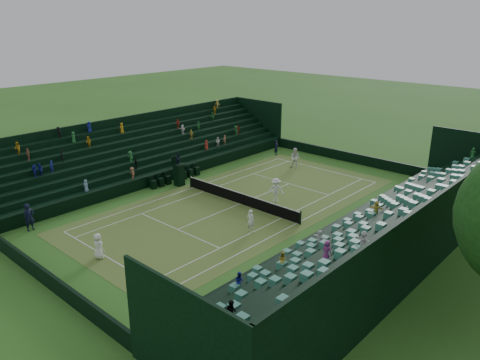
{
  "coord_description": "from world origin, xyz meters",
  "views": [
    {
      "loc": [
        22.99,
        -25.18,
        13.85
      ],
      "look_at": [
        0.0,
        0.0,
        2.0
      ],
      "focal_mm": 35.0,
      "sensor_mm": 36.0,
      "label": 1
    }
  ],
  "objects_px": {
    "tennis_net": "(240,198)",
    "player_far_west": "(295,158)",
    "player_near_west": "(98,246)",
    "player_far_east": "(276,190)",
    "umpire_chair": "(179,172)",
    "player_near_east": "(251,221)"
  },
  "relations": [
    {
      "from": "umpire_chair",
      "to": "tennis_net",
      "type": "bearing_deg",
      "value": 2.84
    },
    {
      "from": "tennis_net",
      "to": "umpire_chair",
      "type": "relative_size",
      "value": 4.02
    },
    {
      "from": "player_near_west",
      "to": "player_far_west",
      "type": "relative_size",
      "value": 0.82
    },
    {
      "from": "player_far_west",
      "to": "player_far_east",
      "type": "xyz_separation_m",
      "value": [
        4.1,
        -8.23,
        -0.02
      ]
    },
    {
      "from": "player_near_west",
      "to": "player_near_east",
      "type": "bearing_deg",
      "value": -120.11
    },
    {
      "from": "player_far_west",
      "to": "player_far_east",
      "type": "distance_m",
      "value": 9.2
    },
    {
      "from": "player_far_west",
      "to": "umpire_chair",
      "type": "bearing_deg",
      "value": -132.99
    },
    {
      "from": "player_near_east",
      "to": "player_far_west",
      "type": "bearing_deg",
      "value": -74.78
    },
    {
      "from": "tennis_net",
      "to": "umpire_chair",
      "type": "xyz_separation_m",
      "value": [
        -6.88,
        -0.34,
        0.71
      ]
    },
    {
      "from": "tennis_net",
      "to": "player_near_west",
      "type": "relative_size",
      "value": 7.14
    },
    {
      "from": "umpire_chair",
      "to": "player_far_east",
      "type": "bearing_deg",
      "value": 16.9
    },
    {
      "from": "tennis_net",
      "to": "player_far_east",
      "type": "bearing_deg",
      "value": 52.45
    },
    {
      "from": "player_near_west",
      "to": "player_far_east",
      "type": "height_order",
      "value": "player_far_east"
    },
    {
      "from": "player_far_east",
      "to": "player_near_east",
      "type": "bearing_deg",
      "value": -106.58
    },
    {
      "from": "umpire_chair",
      "to": "player_far_west",
      "type": "distance_m",
      "value": 11.77
    },
    {
      "from": "umpire_chair",
      "to": "player_near_east",
      "type": "height_order",
      "value": "umpire_chair"
    },
    {
      "from": "umpire_chair",
      "to": "player_near_east",
      "type": "xyz_separation_m",
      "value": [
        10.82,
        -2.9,
        -0.42
      ]
    },
    {
      "from": "tennis_net",
      "to": "player_near_east",
      "type": "height_order",
      "value": "player_near_east"
    },
    {
      "from": "umpire_chair",
      "to": "player_far_east",
      "type": "height_order",
      "value": "umpire_chair"
    },
    {
      "from": "tennis_net",
      "to": "player_near_west",
      "type": "height_order",
      "value": "player_near_west"
    },
    {
      "from": "tennis_net",
      "to": "player_far_west",
      "type": "relative_size",
      "value": 5.87
    },
    {
      "from": "umpire_chair",
      "to": "player_near_east",
      "type": "distance_m",
      "value": 11.21
    }
  ]
}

